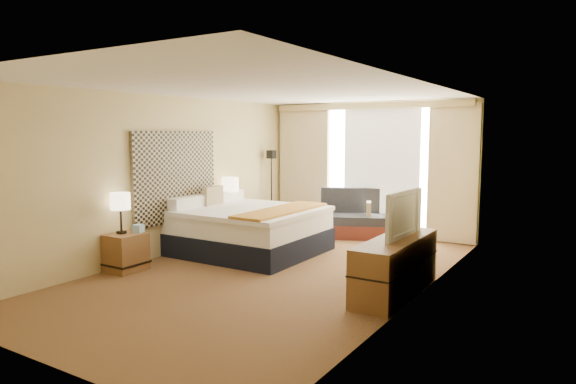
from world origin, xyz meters
The scene contains 21 objects.
floor centered at (0.00, 0.00, 0.00)m, with size 4.20×7.00×0.02m, color #542418.
ceiling centered at (0.00, 0.00, 2.60)m, with size 4.20×7.00×0.02m, color white.
wall_back centered at (0.00, 3.50, 1.30)m, with size 4.20×0.02×2.60m, color tan.
wall_front centered at (0.00, -3.50, 1.30)m, with size 4.20×0.02×2.60m, color tan.
wall_left centered at (-2.10, 0.00, 1.30)m, with size 0.02×7.00×2.60m, color tan.
wall_right centered at (2.10, 0.00, 1.30)m, with size 0.02×7.00×2.60m, color tan.
headboard centered at (-2.06, 0.20, 1.28)m, with size 0.06×1.85×1.50m, color black.
nightstand_left centered at (-1.87, -1.05, 0.28)m, with size 0.45×0.52×0.55m, color brown.
nightstand_right centered at (-1.87, 1.45, 0.28)m, with size 0.45×0.52×0.55m, color brown.
media_dresser centered at (1.83, 0.00, 0.35)m, with size 0.50×1.80×0.70m, color brown.
window centered at (0.25, 3.47, 1.32)m, with size 2.30×0.02×2.30m, color silver.
curtains centered at (0.00, 3.39, 1.41)m, with size 4.12×0.19×2.56m.
bed centered at (-1.06, 0.85, 0.39)m, with size 2.21×2.02×1.08m.
loveseat centered at (-0.11, 3.04, 0.30)m, with size 1.66×1.30×0.92m.
floor_lamp centered at (-1.90, 2.80, 1.16)m, with size 0.21×0.21×1.65m.
desk_chair centered at (1.42, 1.57, 0.42)m, with size 0.46×0.46×0.94m.
lamp_left centered at (-1.91, -1.08, 1.01)m, with size 0.28×0.28×0.59m.
lamp_right centered at (-1.88, 1.41, 1.04)m, with size 0.30×0.30×0.64m.
tissue_box centered at (-1.78, -0.89, 0.61)m, with size 0.13×0.13×0.12m, color #88B3D2.
telephone centered at (-1.86, 1.29, 0.59)m, with size 0.19×0.14×0.07m, color black.
television centered at (1.78, 0.12, 0.99)m, with size 1.01×0.13×0.58m, color black.
Camera 1 is at (3.98, -6.00, 1.99)m, focal length 32.00 mm.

